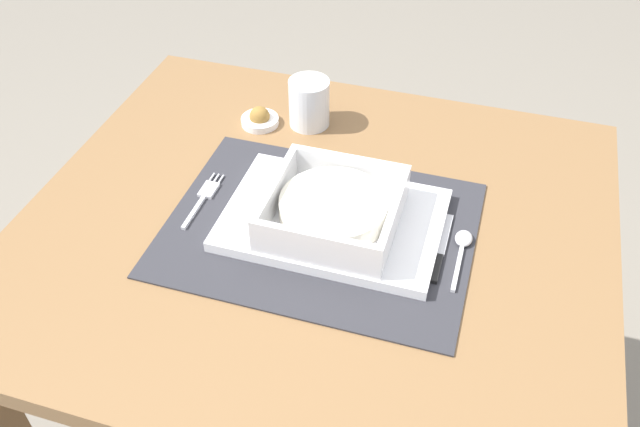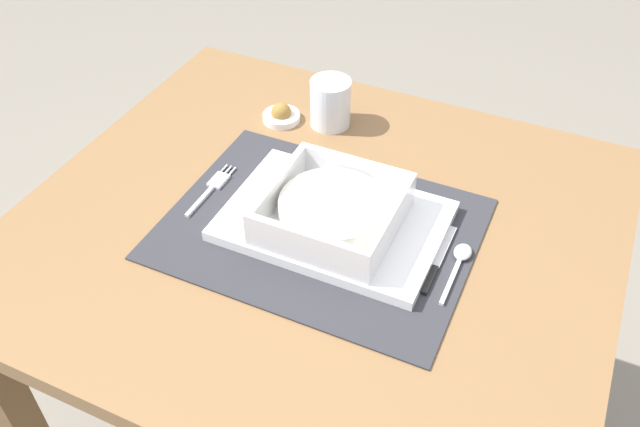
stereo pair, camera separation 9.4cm
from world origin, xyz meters
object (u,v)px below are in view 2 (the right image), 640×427
at_px(fork, 213,186).
at_px(condiment_saucer, 281,115).
at_px(drinking_glass, 330,105).
at_px(dining_table, 317,277).
at_px(porridge_bowl, 333,212).
at_px(spoon, 460,258).
at_px(butter_knife, 436,263).

distance_m(fork, condiment_saucer, 0.21).
distance_m(drinking_glass, condiment_saucer, 0.09).
bearing_deg(fork, dining_table, 4.54).
xyz_separation_m(dining_table, drinking_glass, (-0.08, 0.23, 0.15)).
distance_m(fork, drinking_glass, 0.25).
xyz_separation_m(porridge_bowl, fork, (-0.20, 0.01, -0.04)).
bearing_deg(spoon, butter_knife, -145.30).
height_order(dining_table, drinking_glass, drinking_glass).
relative_size(spoon, drinking_glass, 1.39).
bearing_deg(dining_table, condiment_saucer, 128.24).
distance_m(spoon, butter_knife, 0.03).
relative_size(porridge_bowl, condiment_saucer, 2.78).
bearing_deg(condiment_saucer, drinking_glass, 17.94).
relative_size(porridge_bowl, fork, 1.39).
xyz_separation_m(fork, spoon, (0.38, 0.01, 0.00)).
height_order(spoon, butter_knife, spoon).
height_order(dining_table, butter_knife, butter_knife).
bearing_deg(butter_knife, dining_table, 178.29).
distance_m(dining_table, porridge_bowl, 0.16).
bearing_deg(butter_knife, porridge_bowl, -177.66).
bearing_deg(porridge_bowl, condiment_saucer, 131.29).
height_order(spoon, condiment_saucer, condiment_saucer).
bearing_deg(drinking_glass, dining_table, -70.40).
height_order(porridge_bowl, drinking_glass, drinking_glass).
bearing_deg(drinking_glass, spoon, -37.79).
relative_size(dining_table, spoon, 7.35).
xyz_separation_m(spoon, drinking_glass, (-0.29, 0.23, 0.03)).
bearing_deg(porridge_bowl, butter_knife, -0.28).
distance_m(dining_table, butter_knife, 0.22).
distance_m(porridge_bowl, fork, 0.21).
bearing_deg(butter_knife, spoon, 38.51).
xyz_separation_m(porridge_bowl, spoon, (0.18, 0.02, -0.03)).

